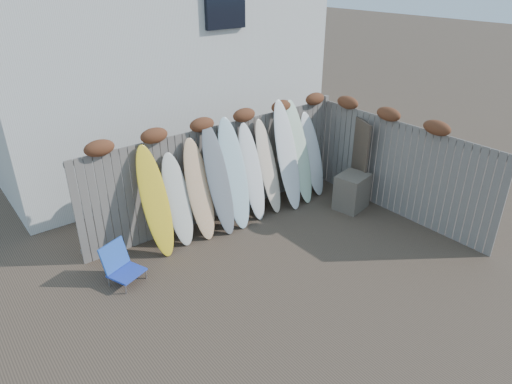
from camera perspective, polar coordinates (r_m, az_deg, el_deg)
ground at (r=8.30m, az=5.17°, el=-9.13°), size 80.00×80.00×0.00m
back_fence at (r=9.40m, az=-4.21°, el=3.68°), size 6.05×0.28×2.24m
right_fence at (r=9.94m, az=17.25°, el=3.57°), size 0.28×4.40×2.24m
house at (r=12.58m, az=-13.91°, el=18.44°), size 8.50×5.50×6.33m
beach_chair at (r=8.08m, az=-16.58°, el=-8.66°), size 0.68×0.70×0.69m
wooden_crate at (r=10.15m, az=11.87°, el=0.03°), size 0.77×0.69×0.78m
lattice_panel at (r=10.62m, az=12.22°, el=4.38°), size 0.56×1.14×1.84m
surfboard_0 at (r=8.38m, az=-12.47°, el=-1.22°), size 0.52×0.72×2.02m
surfboard_1 at (r=8.67m, az=-9.76°, el=-0.98°), size 0.51×0.64×1.75m
surfboard_2 at (r=8.78m, az=-7.10°, el=0.28°), size 0.53×0.72×1.94m
surfboard_3 at (r=8.88m, az=-4.72°, el=1.51°), size 0.51×0.78×2.16m
surfboard_4 at (r=9.08m, az=-2.76°, el=2.25°), size 0.61×0.82×2.19m
surfboard_5 at (r=9.41m, az=-0.52°, el=2.50°), size 0.50×0.73×1.98m
surfboard_6 at (r=9.67m, az=1.53°, el=3.17°), size 0.51×0.74×1.98m
surfboard_7 at (r=9.82m, az=3.93°, el=4.55°), size 0.54×0.83×2.31m
surfboard_8 at (r=10.11m, az=5.41°, el=4.93°), size 0.56×0.81×2.24m
surfboard_9 at (r=10.51m, az=7.04°, el=4.69°), size 0.60×0.72×1.89m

